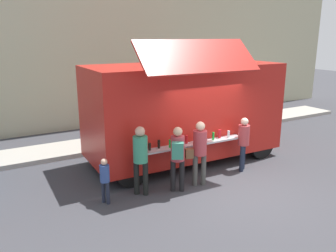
{
  "coord_description": "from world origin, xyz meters",
  "views": [
    {
      "loc": [
        -5.52,
        -6.25,
        3.85
      ],
      "look_at": [
        -0.74,
        2.1,
        1.3
      ],
      "focal_mm": 36.56,
      "sensor_mm": 36.0,
      "label": 1
    }
  ],
  "objects_px": {
    "trash_bin": "(238,115)",
    "child_near_queue": "(105,177)",
    "customer_rear_waiting": "(140,155)",
    "customer_front_ordering": "(199,148)",
    "customer_mid_with_backpack": "(178,153)",
    "food_truck_main": "(184,109)",
    "customer_extra_browsing": "(244,139)"
  },
  "relations": [
    {
      "from": "trash_bin",
      "to": "customer_rear_waiting",
      "type": "height_order",
      "value": "customer_rear_waiting"
    },
    {
      "from": "customer_mid_with_backpack",
      "to": "customer_rear_waiting",
      "type": "distance_m",
      "value": 0.92
    },
    {
      "from": "food_truck_main",
      "to": "trash_bin",
      "type": "xyz_separation_m",
      "value": [
        4.25,
        2.32,
        -1.12
      ]
    },
    {
      "from": "customer_front_ordering",
      "to": "customer_rear_waiting",
      "type": "distance_m",
      "value": 1.58
    },
    {
      "from": "customer_mid_with_backpack",
      "to": "child_near_queue",
      "type": "height_order",
      "value": "customer_mid_with_backpack"
    },
    {
      "from": "trash_bin",
      "to": "customer_front_ordering",
      "type": "relative_size",
      "value": 0.6
    },
    {
      "from": "customer_front_ordering",
      "to": "customer_extra_browsing",
      "type": "bearing_deg",
      "value": -64.39
    },
    {
      "from": "trash_bin",
      "to": "customer_front_ordering",
      "type": "xyz_separation_m",
      "value": [
        -4.96,
        -4.16,
        0.5
      ]
    },
    {
      "from": "customer_front_ordering",
      "to": "customer_mid_with_backpack",
      "type": "xyz_separation_m",
      "value": [
        -0.7,
        -0.06,
        0.01
      ]
    },
    {
      "from": "customer_extra_browsing",
      "to": "child_near_queue",
      "type": "xyz_separation_m",
      "value": [
        -4.2,
        0.03,
        -0.28
      ]
    },
    {
      "from": "trash_bin",
      "to": "customer_mid_with_backpack",
      "type": "relative_size",
      "value": 0.62
    },
    {
      "from": "customer_front_ordering",
      "to": "child_near_queue",
      "type": "distance_m",
      "value": 2.53
    },
    {
      "from": "customer_extra_browsing",
      "to": "child_near_queue",
      "type": "bearing_deg",
      "value": 51.57
    },
    {
      "from": "food_truck_main",
      "to": "child_near_queue",
      "type": "distance_m",
      "value": 3.69
    },
    {
      "from": "food_truck_main",
      "to": "customer_extra_browsing",
      "type": "relative_size",
      "value": 3.76
    },
    {
      "from": "customer_front_ordering",
      "to": "food_truck_main",
      "type": "bearing_deg",
      "value": -2.68
    },
    {
      "from": "customer_mid_with_backpack",
      "to": "child_near_queue",
      "type": "distance_m",
      "value": 1.86
    },
    {
      "from": "food_truck_main",
      "to": "customer_front_ordering",
      "type": "xyz_separation_m",
      "value": [
        -0.7,
        -1.83,
        -0.62
      ]
    },
    {
      "from": "trash_bin",
      "to": "child_near_queue",
      "type": "xyz_separation_m",
      "value": [
        -7.44,
        -3.9,
        0.14
      ]
    },
    {
      "from": "food_truck_main",
      "to": "child_near_queue",
      "type": "bearing_deg",
      "value": -152.38
    },
    {
      "from": "customer_front_ordering",
      "to": "child_near_queue",
      "type": "height_order",
      "value": "customer_front_ordering"
    },
    {
      "from": "customer_rear_waiting",
      "to": "child_near_queue",
      "type": "distance_m",
      "value": 1.0
    },
    {
      "from": "child_near_queue",
      "to": "customer_extra_browsing",
      "type": "bearing_deg",
      "value": -27.18
    },
    {
      "from": "customer_mid_with_backpack",
      "to": "customer_rear_waiting",
      "type": "relative_size",
      "value": 0.96
    },
    {
      "from": "customer_front_ordering",
      "to": "customer_mid_with_backpack",
      "type": "distance_m",
      "value": 0.7
    },
    {
      "from": "food_truck_main",
      "to": "customer_rear_waiting",
      "type": "bearing_deg",
      "value": -143.83
    },
    {
      "from": "customer_mid_with_backpack",
      "to": "child_near_queue",
      "type": "bearing_deg",
      "value": 111.32
    },
    {
      "from": "customer_extra_browsing",
      "to": "child_near_queue",
      "type": "height_order",
      "value": "customer_extra_browsing"
    },
    {
      "from": "trash_bin",
      "to": "child_near_queue",
      "type": "relative_size",
      "value": 0.94
    },
    {
      "from": "food_truck_main",
      "to": "customer_rear_waiting",
      "type": "relative_size",
      "value": 3.4
    },
    {
      "from": "trash_bin",
      "to": "customer_front_ordering",
      "type": "height_order",
      "value": "customer_front_ordering"
    },
    {
      "from": "trash_bin",
      "to": "customer_rear_waiting",
      "type": "xyz_separation_m",
      "value": [
        -6.52,
        -3.9,
        0.52
      ]
    }
  ]
}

